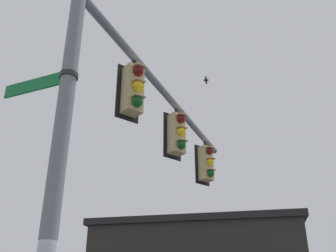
% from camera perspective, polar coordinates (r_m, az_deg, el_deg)
% --- Properties ---
extents(signal_pole, '(0.24, 0.24, 7.33)m').
position_cam_1_polar(signal_pole, '(5.59, -15.52, -3.83)').
color(signal_pole, slate).
rests_on(signal_pole, ground).
extents(mast_arm, '(6.86, 3.83, 0.18)m').
position_cam_1_polar(mast_arm, '(9.83, 0.15, 4.06)').
color(mast_arm, slate).
extents(traffic_light_nearest_pole, '(0.54, 0.49, 1.31)m').
position_cam_1_polar(traffic_light_nearest_pole, '(7.95, -5.08, 5.32)').
color(traffic_light_nearest_pole, black).
extents(traffic_light_mid_inner, '(0.54, 0.49, 1.31)m').
position_cam_1_polar(traffic_light_mid_inner, '(9.84, 1.29, -1.11)').
color(traffic_light_mid_inner, black).
extents(traffic_light_mid_outer, '(0.54, 0.49, 1.31)m').
position_cam_1_polar(traffic_light_mid_outer, '(11.89, 5.55, -5.40)').
color(traffic_light_mid_outer, black).
extents(street_name_sign, '(0.74, 1.23, 0.22)m').
position_cam_1_polar(street_name_sign, '(6.35, -16.90, 6.21)').
color(street_name_sign, '#147238').
extents(bird_flying, '(0.33, 0.31, 0.14)m').
position_cam_1_polar(bird_flying, '(16.30, 5.54, 6.64)').
color(bird_flying, black).
extents(tree_by_storefront, '(3.53, 3.53, 6.67)m').
position_cam_1_polar(tree_by_storefront, '(23.09, 8.37, -17.34)').
color(tree_by_storefront, '#4C3823').
rests_on(tree_by_storefront, ground).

